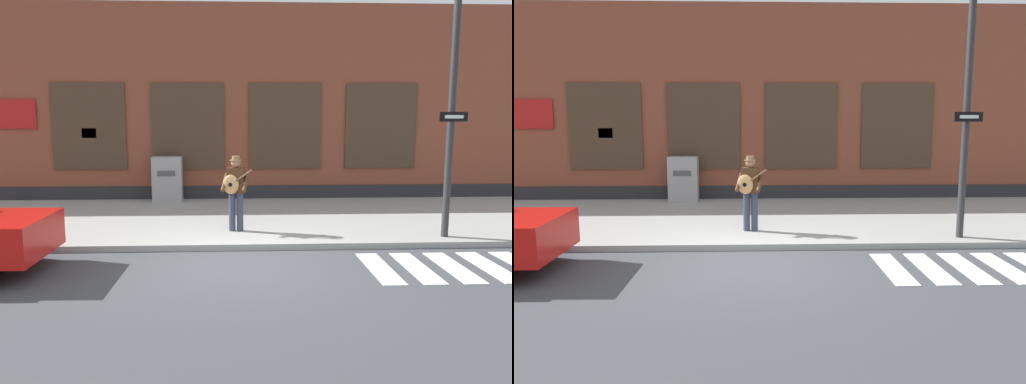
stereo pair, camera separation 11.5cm
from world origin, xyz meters
The scene contains 7 objects.
ground_plane centered at (0.00, 0.00, 0.00)m, with size 160.00×160.00×0.00m, color #424449.
sidewalk centered at (0.00, 3.89, 0.07)m, with size 28.00×5.76×0.13m.
building_backdrop centered at (0.00, 8.77, 3.07)m, with size 28.00×4.06×6.15m.
crosswalk centered at (4.93, -0.28, 0.01)m, with size 5.20×1.90×0.01m.
busker centered at (-0.07, 2.24, 1.12)m, with size 0.72×0.62×1.72m.
traffic_light centered at (4.53, 0.24, 3.82)m, with size 0.60×3.43×5.31m.
utility_box centered at (-2.14, 6.32, 0.82)m, with size 0.90×0.54×1.38m.
Camera 1 is at (-0.11, -8.95, 2.77)m, focal length 35.00 mm.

